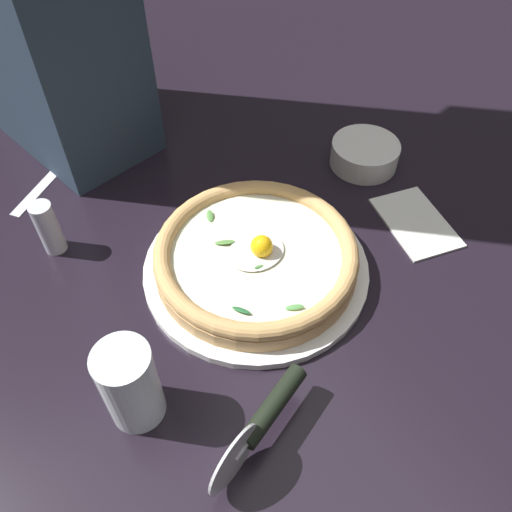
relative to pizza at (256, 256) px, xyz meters
name	(u,v)px	position (x,y,z in m)	size (l,w,h in m)	color
ground_plane	(226,268)	(-0.03, 0.04, -0.05)	(2.40, 2.40, 0.03)	black
pizza_plate	(256,268)	(0.00, 0.00, -0.03)	(0.32, 0.32, 0.01)	white
pizza	(256,256)	(0.00, 0.00, 0.00)	(0.28, 0.28, 0.06)	tan
side_bowl	(365,154)	(0.29, 0.09, -0.01)	(0.12, 0.12, 0.04)	white
pizza_cutter	(262,421)	(-0.13, -0.20, 0.01)	(0.16, 0.07, 0.08)	silver
table_knife	(70,154)	(-0.12, 0.40, -0.03)	(0.21, 0.16, 0.01)	silver
drinking_glass	(132,388)	(-0.23, -0.09, 0.02)	(0.06, 0.06, 0.12)	silver
folded_napkin	(416,221)	(0.26, -0.06, -0.03)	(0.14, 0.09, 0.01)	white
pepper_shaker	(48,228)	(-0.22, 0.21, 0.01)	(0.03, 0.03, 0.09)	silver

